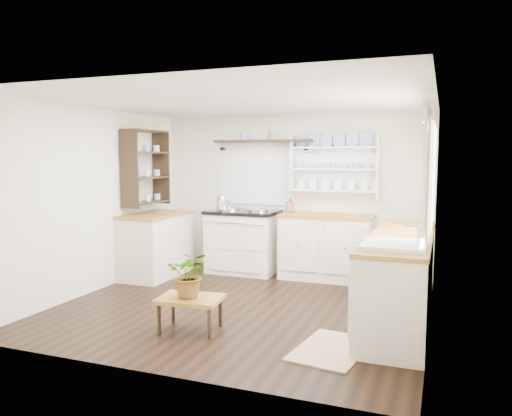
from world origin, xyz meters
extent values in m
cube|color=black|center=(0.00, 0.00, 0.00)|extent=(4.00, 3.80, 0.01)
cube|color=silver|center=(0.00, 1.90, 1.15)|extent=(4.00, 0.02, 2.30)
cube|color=silver|center=(2.00, 0.00, 1.15)|extent=(0.02, 3.80, 2.30)
cube|color=silver|center=(-2.00, 0.00, 1.15)|extent=(0.02, 3.80, 2.30)
cube|color=white|center=(0.00, 0.00, 2.30)|extent=(4.00, 3.80, 0.01)
cube|color=white|center=(1.96, 0.15, 1.50)|extent=(0.04, 1.40, 1.00)
cube|color=white|center=(1.94, 0.15, 1.50)|extent=(0.02, 1.50, 1.10)
cube|color=beige|center=(1.92, 0.15, 2.08)|extent=(0.04, 1.55, 0.18)
cube|color=white|center=(-0.64, 1.57, 0.43)|extent=(0.98, 0.64, 0.86)
cube|color=black|center=(-0.64, 1.57, 0.89)|extent=(1.02, 0.68, 0.05)
cylinder|color=silver|center=(-0.86, 1.57, 0.93)|extent=(0.33, 0.33, 0.03)
cylinder|color=silver|center=(-0.41, 1.57, 0.93)|extent=(0.33, 0.33, 0.03)
cylinder|color=silver|center=(-0.64, 1.21, 0.77)|extent=(0.88, 0.02, 0.02)
cube|color=beige|center=(0.60, 1.60, 0.44)|extent=(1.25, 0.60, 0.88)
cube|color=brown|center=(0.60, 1.60, 0.88)|extent=(1.27, 0.63, 0.04)
cube|color=beige|center=(1.70, 0.10, 0.44)|extent=(0.60, 2.40, 0.88)
cube|color=brown|center=(1.70, 0.10, 0.88)|extent=(0.62, 2.43, 0.04)
cube|color=white|center=(1.70, -0.65, 0.80)|extent=(0.55, 0.60, 0.28)
cylinder|color=silver|center=(1.90, -0.65, 1.00)|extent=(0.02, 0.02, 0.22)
cube|color=beige|center=(-1.70, 0.90, 0.44)|extent=(0.60, 1.10, 0.88)
cube|color=brown|center=(-1.70, 0.90, 0.88)|extent=(0.62, 1.13, 0.04)
cube|color=white|center=(0.65, 1.88, 1.55)|extent=(1.20, 0.03, 0.90)
cube|color=white|center=(0.65, 1.79, 1.55)|extent=(1.20, 0.22, 0.02)
cylinder|color=navy|center=(0.65, 1.80, 1.82)|extent=(0.20, 0.02, 0.20)
cube|color=black|center=(-0.40, 1.77, 1.92)|extent=(1.50, 0.24, 0.04)
cone|color=black|center=(-1.05, 1.84, 1.81)|extent=(0.06, 0.20, 0.06)
cone|color=black|center=(0.25, 1.84, 1.81)|extent=(0.06, 0.20, 0.06)
cube|color=black|center=(-1.84, 0.90, 1.55)|extent=(0.28, 0.80, 1.05)
cylinder|color=#945336|center=(0.03, 1.68, 0.98)|extent=(0.12, 0.12, 0.14)
cube|color=brown|center=(-0.18, -0.92, 0.31)|extent=(0.65, 0.50, 0.04)
cylinder|color=black|center=(-0.42, -1.11, 0.15)|extent=(0.04, 0.04, 0.29)
cylinder|color=black|center=(-0.46, -0.78, 0.15)|extent=(0.04, 0.04, 0.29)
cylinder|color=black|center=(0.09, -1.05, 0.15)|extent=(0.04, 0.04, 0.29)
cylinder|color=black|center=(0.05, -0.72, 0.15)|extent=(0.04, 0.04, 0.29)
imported|color=#3F7233|center=(-0.18, -0.92, 0.56)|extent=(0.51, 0.48, 0.45)
cube|color=#87674E|center=(1.22, -0.93, 0.01)|extent=(0.66, 0.92, 0.02)
camera|label=1|loc=(2.09, -5.12, 1.69)|focal=35.00mm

